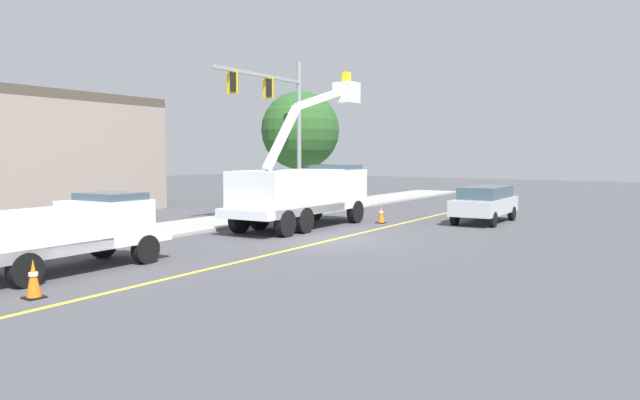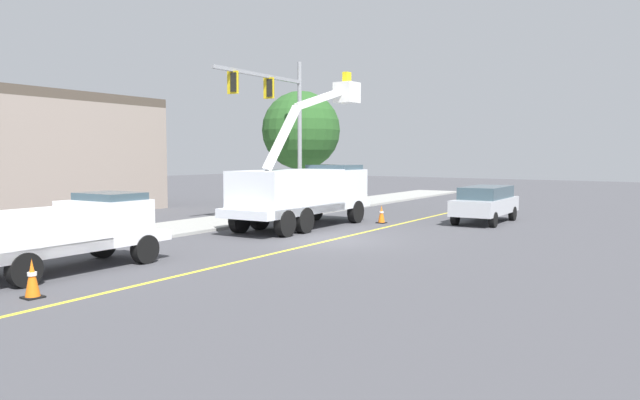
{
  "view_description": "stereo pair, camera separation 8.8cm",
  "coord_description": "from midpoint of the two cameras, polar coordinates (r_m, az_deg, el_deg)",
  "views": [
    {
      "loc": [
        -17.9,
        -12.54,
        3.14
      ],
      "look_at": [
        0.88,
        1.07,
        1.4
      ],
      "focal_mm": 33.56,
      "sensor_mm": 36.0,
      "label": 1
    },
    {
      "loc": [
        -17.85,
        -12.61,
        3.14
      ],
      "look_at": [
        0.88,
        1.07,
        1.4
      ],
      "focal_mm": 33.56,
      "sensor_mm": 36.0,
      "label": 2
    }
  ],
  "objects": [
    {
      "name": "ground",
      "position": [
        22.08,
        1.0,
        -3.89
      ],
      "size": [
        120.0,
        120.0,
        0.0
      ],
      "primitive_type": "plane",
      "color": "#47474C"
    },
    {
      "name": "sidewalk_far_side",
      "position": [
        26.49,
        -12.49,
        -2.49
      ],
      "size": [
        60.1,
        7.88,
        0.12
      ],
      "primitive_type": "cube",
      "rotation": [
        0.0,
        0.0,
        0.07
      ],
      "color": "#9E9E99",
      "rests_on": "ground"
    },
    {
      "name": "lane_centre_stripe",
      "position": [
        22.08,
        1.0,
        -3.88
      ],
      "size": [
        49.88,
        3.73,
        0.01
      ],
      "primitive_type": "cube",
      "rotation": [
        0.0,
        0.0,
        0.07
      ],
      "color": "yellow",
      "rests_on": "ground"
    },
    {
      "name": "utility_bucket_truck",
      "position": [
        26.0,
        -1.42,
        0.91
      ],
      "size": [
        8.36,
        3.08,
        6.8
      ],
      "color": "white",
      "rests_on": "ground"
    },
    {
      "name": "service_pickup_truck",
      "position": [
        17.6,
        -22.91,
        -2.65
      ],
      "size": [
        5.74,
        2.51,
        2.06
      ],
      "color": "white",
      "rests_on": "ground"
    },
    {
      "name": "passing_minivan",
      "position": [
        28.88,
        15.58,
        -0.17
      ],
      "size": [
        4.92,
        2.24,
        1.69
      ],
      "color": "silver",
      "rests_on": "ground"
    },
    {
      "name": "traffic_cone_leading",
      "position": [
        14.66,
        -25.59,
        -6.79
      ],
      "size": [
        0.4,
        0.4,
        0.87
      ],
      "color": "black",
      "rests_on": "ground"
    },
    {
      "name": "traffic_cone_mid_front",
      "position": [
        27.79,
        5.97,
        -1.37
      ],
      "size": [
        0.4,
        0.4,
        0.83
      ],
      "color": "black",
      "rests_on": "ground"
    },
    {
      "name": "traffic_signal_mast",
      "position": [
        29.83,
        -3.93,
        8.48
      ],
      "size": [
        6.72,
        0.77,
        7.95
      ],
      "color": "gray",
      "rests_on": "ground"
    },
    {
      "name": "street_tree_right",
      "position": [
        35.24,
        -1.74,
        6.64
      ],
      "size": [
        4.58,
        4.58,
        6.88
      ],
      "color": "brown",
      "rests_on": "ground"
    }
  ]
}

